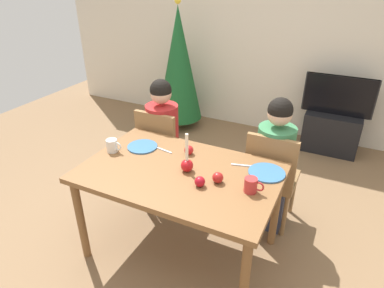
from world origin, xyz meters
TOP-DOWN VIEW (x-y plane):
  - ground_plane at (0.00, 0.00)m, footprint 7.68×7.68m
  - back_wall at (0.00, 2.60)m, footprint 6.40×0.10m
  - dining_table at (0.00, 0.00)m, footprint 1.40×0.90m
  - chair_left at (-0.52, 0.61)m, footprint 0.40×0.40m
  - chair_right at (0.53, 0.61)m, footprint 0.40×0.40m
  - person_left_child at (-0.52, 0.64)m, footprint 0.30×0.30m
  - person_right_child at (0.53, 0.64)m, footprint 0.30×0.30m
  - tv_stand at (0.87, 2.30)m, footprint 0.64×0.40m
  - tv at (0.87, 2.30)m, footprint 0.79×0.05m
  - christmas_tree at (-1.13, 2.11)m, footprint 0.61×0.61m
  - candle_centerpiece at (0.05, 0.02)m, footprint 0.09×0.09m
  - plate_left at (-0.43, 0.18)m, footprint 0.24×0.24m
  - plate_right at (0.57, 0.24)m, footprint 0.26×0.26m
  - mug_left at (-0.60, 0.02)m, footprint 0.13×0.09m
  - mug_right at (0.53, -0.02)m, footprint 0.13×0.08m
  - fork_left at (-0.26, 0.21)m, footprint 0.18×0.05m
  - fork_right at (0.39, 0.26)m, footprint 0.18×0.06m
  - apple_near_candle at (0.21, -0.11)m, footprint 0.07×0.07m
  - apple_by_left_plate at (0.30, -0.02)m, footprint 0.08×0.08m
  - apple_by_right_mug at (-0.05, 0.24)m, footprint 0.07×0.07m

SIDE VIEW (x-z plane):
  - ground_plane at x=0.00m, z-range 0.00..0.00m
  - tv_stand at x=0.87m, z-range 0.00..0.48m
  - chair_left at x=-0.52m, z-range 0.06..0.96m
  - chair_right at x=0.53m, z-range 0.06..0.96m
  - person_left_child at x=-0.52m, z-range -0.02..1.16m
  - person_right_child at x=0.53m, z-range -0.02..1.16m
  - dining_table at x=0.00m, z-range 0.29..1.04m
  - tv at x=0.87m, z-range 0.48..0.94m
  - fork_left at x=-0.26m, z-range 0.75..0.76m
  - fork_right at x=0.39m, z-range 0.75..0.76m
  - plate_left at x=-0.43m, z-range 0.75..0.76m
  - plate_right at x=0.57m, z-range 0.75..0.76m
  - apple_near_candle at x=0.21m, z-range 0.75..0.82m
  - apple_by_right_mug at x=-0.05m, z-range 0.75..0.82m
  - apple_by_left_plate at x=0.30m, z-range 0.75..0.83m
  - mug_right at x=0.53m, z-range 0.75..0.85m
  - mug_left at x=-0.60m, z-range 0.75..0.85m
  - candle_centerpiece at x=0.05m, z-range 0.67..0.96m
  - christmas_tree at x=-1.13m, z-range 0.03..1.74m
  - back_wall at x=0.00m, z-range 0.00..2.60m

